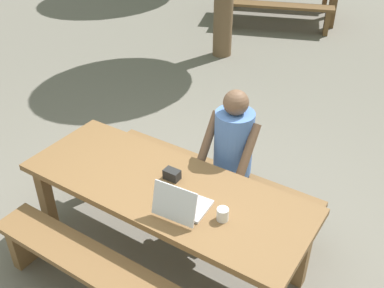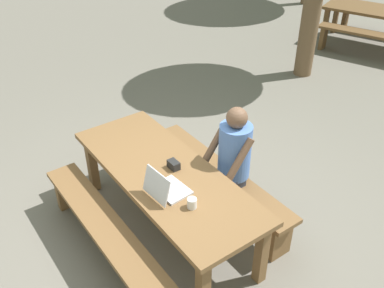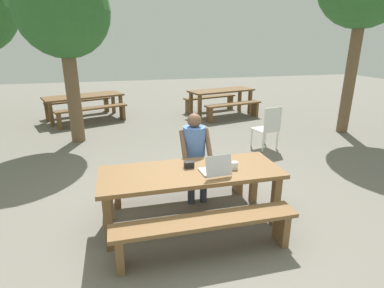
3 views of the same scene
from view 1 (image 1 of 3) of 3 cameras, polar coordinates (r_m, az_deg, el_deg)
The scene contains 9 objects.
ground_plane at distance 3.77m, azimuth -3.13°, elevation -13.74°, with size 30.00×30.00×0.00m, color slate.
picnic_table_front at distance 3.34m, azimuth -3.46°, elevation -6.52°, with size 2.19×0.82×0.71m.
bench_near at distance 3.20m, azimuth -10.44°, elevation -16.64°, with size 1.99×0.30×0.44m.
bench_far at distance 3.94m, azimuth 2.27°, elevation -4.51°, with size 1.99×0.30×0.44m.
laptop at distance 3.02m, azimuth -1.36°, elevation -7.65°, with size 0.34×0.33×0.26m.
small_pouch at distance 3.32m, azimuth -2.60°, elevation -3.87°, with size 0.12×0.08×0.08m.
coffee_mug at distance 2.98m, azimuth 3.91°, elevation -8.90°, with size 0.08×0.08×0.09m.
person_seated at distance 3.60m, azimuth 4.98°, elevation -0.92°, with size 0.42×0.41×1.26m.
bench_mid_south at distance 8.34m, azimuth 10.72°, elevation 16.32°, with size 1.93×0.96×0.47m.
Camera 1 is at (1.55, -2.02, 2.78)m, focal length 41.99 mm.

